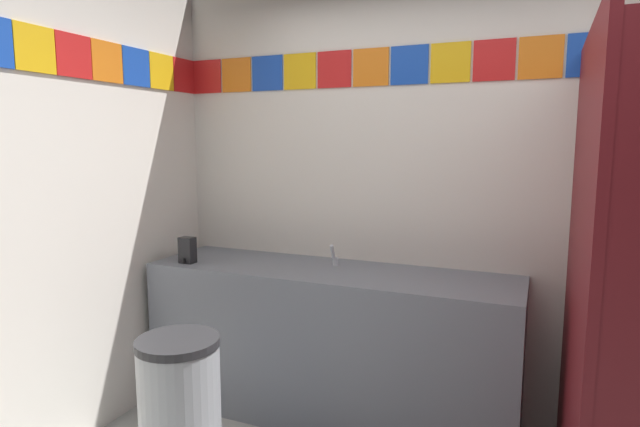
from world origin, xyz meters
TOP-DOWN VIEW (x-y plane):
  - wall_back at (-0.00, 1.50)m, footprint 3.73×0.09m
  - vanity_counter at (-0.73, 1.16)m, footprint 2.17×0.60m
  - faucet_center at (-0.73, 1.25)m, footprint 0.04×0.10m
  - soap_dispenser at (-1.59, 0.98)m, footprint 0.09×0.09m
  - stall_divider at (0.73, 0.54)m, footprint 0.92×1.34m
  - trash_bin at (-1.17, 0.33)m, footprint 0.40×0.40m

SIDE VIEW (x-z plane):
  - trash_bin at x=-1.17m, z-range 0.00..0.70m
  - vanity_counter at x=-0.73m, z-range 0.01..0.90m
  - faucet_center at x=-0.73m, z-range 0.88..1.02m
  - soap_dispenser at x=-1.59m, z-range 0.89..1.05m
  - stall_divider at x=0.73m, z-range 0.00..2.09m
  - wall_back at x=0.00m, z-range 0.01..2.69m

